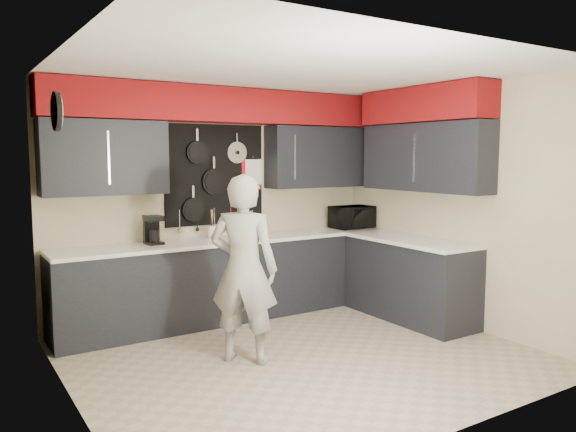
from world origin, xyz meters
TOP-DOWN VIEW (x-y plane):
  - ground at (0.00, 0.00)m, footprint 4.00×4.00m
  - back_wall_assembly at (0.01, 1.60)m, footprint 4.00×0.36m
  - right_wall_assembly at (1.85, 0.26)m, footprint 0.36×3.50m
  - left_wall_assembly at (-1.99, 0.02)m, footprint 0.05×3.50m
  - base_cabinets at (0.49, 1.13)m, footprint 3.95×2.20m
  - microwave at (1.70, 1.39)m, footprint 0.52×0.36m
  - knife_block at (0.26, 1.49)m, footprint 0.12×0.12m
  - utensil_crock at (-0.19, 1.50)m, footprint 0.12×0.12m
  - coffee_maker at (-0.88, 1.51)m, footprint 0.17×0.21m
  - person at (-0.51, 0.17)m, footprint 0.72×0.72m

SIDE VIEW (x-z plane):
  - ground at x=0.00m, z-range 0.00..0.00m
  - base_cabinets at x=0.49m, z-range 0.00..0.92m
  - person at x=-0.51m, z-range 0.00..1.69m
  - utensil_crock at x=-0.19m, z-range 0.92..1.07m
  - knife_block at x=0.26m, z-range 0.92..1.15m
  - microwave at x=1.70m, z-range 0.92..1.21m
  - coffee_maker at x=-0.88m, z-range 0.93..1.23m
  - left_wall_assembly at x=-1.99m, z-range 0.03..2.63m
  - right_wall_assembly at x=1.85m, z-range 0.64..3.24m
  - back_wall_assembly at x=0.01m, z-range 0.71..3.31m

